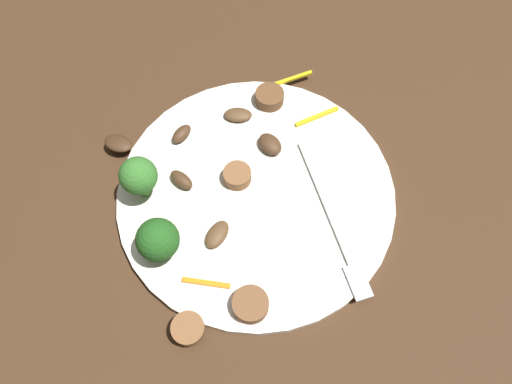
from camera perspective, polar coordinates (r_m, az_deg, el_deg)
name	(u,v)px	position (r m, az deg, el deg)	size (l,w,h in m)	color
ground_plane	(256,196)	(0.53, 0.00, -0.49)	(1.40, 1.40, 0.00)	#422B19
plate	(256,194)	(0.53, 0.00, -0.25)	(0.29, 0.29, 0.01)	white
fork	(336,228)	(0.51, 9.00, -4.02)	(0.18, 0.03, 0.00)	silver
broccoli_floret_0	(158,240)	(0.48, -11.07, -5.33)	(0.04, 0.04, 0.05)	#296420
broccoli_floret_1	(138,176)	(0.51, -13.17, 1.76)	(0.04, 0.04, 0.06)	#408630
sausage_slice_0	(270,97)	(0.58, 1.55, 10.68)	(0.03, 0.03, 0.01)	brown
sausage_slice_1	(250,305)	(0.48, -0.63, -12.63)	(0.03, 0.03, 0.01)	brown
sausage_slice_2	(237,176)	(0.53, -2.14, 1.85)	(0.03, 0.03, 0.01)	brown
sausage_slice_3	(188,329)	(0.48, -7.71, -15.07)	(0.03, 0.03, 0.01)	brown
mushroom_0	(118,143)	(0.57, -15.35, 5.33)	(0.03, 0.02, 0.01)	#422B19
mushroom_1	(182,134)	(0.56, -8.43, 6.54)	(0.03, 0.01, 0.01)	#4C331E
mushroom_2	(238,115)	(0.57, -2.05, 8.73)	(0.03, 0.02, 0.01)	brown
mushroom_3	(181,180)	(0.53, -8.44, 1.38)	(0.03, 0.01, 0.01)	#4C331E
mushroom_4	(270,144)	(0.55, 1.60, 5.45)	(0.03, 0.02, 0.01)	#4C331E
mushroom_5	(217,234)	(0.50, -4.42, -4.81)	(0.03, 0.02, 0.01)	brown
pepper_strip_0	(292,79)	(0.61, 4.09, 12.67)	(0.05, 0.00, 0.00)	yellow
pepper_strip_1	(206,283)	(0.49, -5.65, -10.21)	(0.05, 0.00, 0.00)	orange
pepper_strip_2	(317,117)	(0.58, 6.91, 8.47)	(0.05, 0.00, 0.00)	yellow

